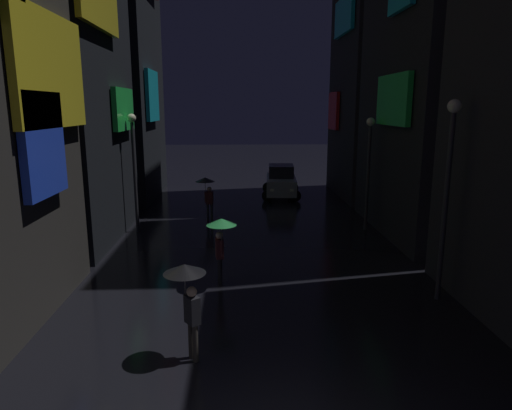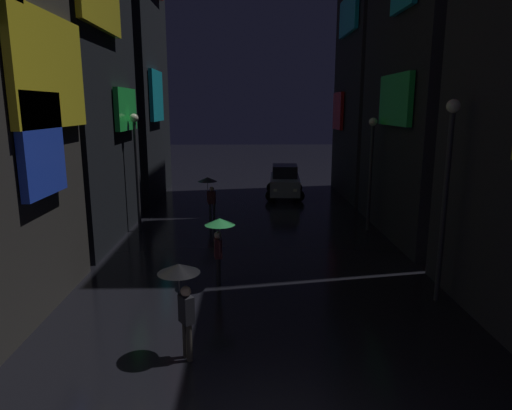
{
  "view_description": "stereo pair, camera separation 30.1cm",
  "coord_description": "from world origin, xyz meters",
  "px_view_note": "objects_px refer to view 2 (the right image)",
  "views": [
    {
      "loc": [
        -0.62,
        -5.9,
        5.33
      ],
      "look_at": [
        0.0,
        9.57,
        1.98
      ],
      "focal_mm": 32.0,
      "sensor_mm": 36.0,
      "label": 1
    },
    {
      "loc": [
        -0.31,
        -5.91,
        5.33
      ],
      "look_at": [
        0.0,
        9.57,
        1.98
      ],
      "focal_mm": 32.0,
      "sensor_mm": 36.0,
      "label": 2
    }
  ],
  "objects_px": {
    "pedestrian_midstreet_centre_black": "(181,285)",
    "pedestrian_foreground_right_green": "(219,233)",
    "car_distant": "(285,182)",
    "streetlamp_left_far": "(136,158)",
    "pedestrian_foreground_left_black": "(209,187)",
    "streetlamp_right_near": "(447,179)",
    "streetlamp_right_far": "(371,160)"
  },
  "relations": [
    {
      "from": "pedestrian_midstreet_centre_black",
      "to": "pedestrian_foreground_right_green",
      "type": "distance_m",
      "value": 4.08
    },
    {
      "from": "pedestrian_midstreet_centre_black",
      "to": "pedestrian_foreground_right_green",
      "type": "bearing_deg",
      "value": 82.1
    },
    {
      "from": "pedestrian_foreground_left_black",
      "to": "car_distant",
      "type": "relative_size",
      "value": 0.5
    },
    {
      "from": "pedestrian_foreground_right_green",
      "to": "pedestrian_foreground_left_black",
      "type": "xyz_separation_m",
      "value": [
        -0.95,
        7.95,
        0.0
      ]
    },
    {
      "from": "car_distant",
      "to": "streetlamp_left_far",
      "type": "relative_size",
      "value": 0.84
    },
    {
      "from": "pedestrian_midstreet_centre_black",
      "to": "pedestrian_foreground_right_green",
      "type": "xyz_separation_m",
      "value": [
        0.56,
        4.04,
        0.0
      ]
    },
    {
      "from": "streetlamp_right_far",
      "to": "pedestrian_midstreet_centre_black",
      "type": "bearing_deg",
      "value": -123.03
    },
    {
      "from": "pedestrian_foreground_left_black",
      "to": "streetlamp_left_far",
      "type": "height_order",
      "value": "streetlamp_left_far"
    },
    {
      "from": "pedestrian_midstreet_centre_black",
      "to": "pedestrian_foreground_left_black",
      "type": "relative_size",
      "value": 1.0
    },
    {
      "from": "car_distant",
      "to": "streetlamp_right_near",
      "type": "distance_m",
      "value": 15.64
    },
    {
      "from": "pedestrian_foreground_left_black",
      "to": "streetlamp_right_near",
      "type": "relative_size",
      "value": 0.38
    },
    {
      "from": "pedestrian_midstreet_centre_black",
      "to": "car_distant",
      "type": "distance_m",
      "value": 18.36
    },
    {
      "from": "streetlamp_right_far",
      "to": "streetlamp_left_far",
      "type": "distance_m",
      "value": 10.0
    },
    {
      "from": "car_distant",
      "to": "pedestrian_foreground_left_black",
      "type": "bearing_deg",
      "value": -124.1
    },
    {
      "from": "pedestrian_foreground_left_black",
      "to": "streetlamp_left_far",
      "type": "relative_size",
      "value": 0.42
    },
    {
      "from": "car_distant",
      "to": "pedestrian_foreground_right_green",
      "type": "bearing_deg",
      "value": -102.56
    },
    {
      "from": "pedestrian_midstreet_centre_black",
      "to": "car_distant",
      "type": "relative_size",
      "value": 0.5
    },
    {
      "from": "pedestrian_foreground_right_green",
      "to": "streetlamp_left_far",
      "type": "relative_size",
      "value": 0.42
    },
    {
      "from": "pedestrian_foreground_left_black",
      "to": "car_distant",
      "type": "xyz_separation_m",
      "value": [
        4.05,
        5.98,
        -0.74
      ]
    },
    {
      "from": "pedestrian_foreground_left_black",
      "to": "streetlamp_right_near",
      "type": "xyz_separation_m",
      "value": [
        7.09,
        -9.15,
        1.78
      ]
    },
    {
      "from": "pedestrian_foreground_right_green",
      "to": "streetlamp_right_near",
      "type": "relative_size",
      "value": 0.38
    },
    {
      "from": "streetlamp_left_far",
      "to": "pedestrian_midstreet_centre_black",
      "type": "bearing_deg",
      "value": -72.33
    },
    {
      "from": "pedestrian_foreground_left_black",
      "to": "streetlamp_right_far",
      "type": "bearing_deg",
      "value": -13.34
    },
    {
      "from": "pedestrian_foreground_left_black",
      "to": "streetlamp_right_near",
      "type": "height_order",
      "value": "streetlamp_right_near"
    },
    {
      "from": "pedestrian_foreground_right_green",
      "to": "streetlamp_right_near",
      "type": "distance_m",
      "value": 6.51
    },
    {
      "from": "streetlamp_right_far",
      "to": "streetlamp_right_near",
      "type": "bearing_deg",
      "value": -90.0
    },
    {
      "from": "pedestrian_foreground_right_green",
      "to": "streetlamp_left_far",
      "type": "height_order",
      "value": "streetlamp_left_far"
    },
    {
      "from": "pedestrian_foreground_right_green",
      "to": "streetlamp_right_far",
      "type": "height_order",
      "value": "streetlamp_right_far"
    },
    {
      "from": "pedestrian_foreground_left_black",
      "to": "streetlamp_left_far",
      "type": "bearing_deg",
      "value": -150.68
    },
    {
      "from": "pedestrian_foreground_right_green",
      "to": "streetlamp_right_near",
      "type": "xyz_separation_m",
      "value": [
        6.14,
        -1.2,
        1.78
      ]
    },
    {
      "from": "pedestrian_foreground_left_black",
      "to": "pedestrian_foreground_right_green",
      "type": "bearing_deg",
      "value": -83.2
    },
    {
      "from": "streetlamp_right_far",
      "to": "car_distant",
      "type": "bearing_deg",
      "value": 111.63
    }
  ]
}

